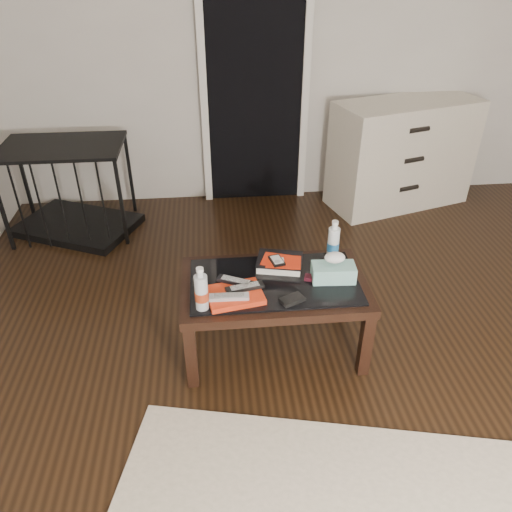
{
  "coord_description": "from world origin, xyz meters",
  "views": [
    {
      "loc": [
        -0.79,
        -1.7,
        2.02
      ],
      "look_at": [
        -0.57,
        0.58,
        0.55
      ],
      "focal_mm": 35.0,
      "sensor_mm": 36.0,
      "label": 1
    }
  ],
  "objects_px": {
    "pet_crate": "(73,203)",
    "tissue_box": "(333,272)",
    "coffee_table": "(274,290)",
    "water_bottle_left": "(201,288)",
    "dresser": "(402,154)",
    "textbook": "(280,262)",
    "water_bottle_right": "(334,240)"
  },
  "relations": [
    {
      "from": "dresser",
      "to": "tissue_box",
      "type": "bearing_deg",
      "value": -136.3
    },
    {
      "from": "textbook",
      "to": "water_bottle_right",
      "type": "relative_size",
      "value": 1.05
    },
    {
      "from": "pet_crate",
      "to": "tissue_box",
      "type": "distance_m",
      "value": 2.34
    },
    {
      "from": "water_bottle_left",
      "to": "tissue_box",
      "type": "relative_size",
      "value": 1.03
    },
    {
      "from": "dresser",
      "to": "textbook",
      "type": "relative_size",
      "value": 5.17
    },
    {
      "from": "dresser",
      "to": "pet_crate",
      "type": "height_order",
      "value": "dresser"
    },
    {
      "from": "pet_crate",
      "to": "water_bottle_right",
      "type": "bearing_deg",
      "value": -12.43
    },
    {
      "from": "pet_crate",
      "to": "textbook",
      "type": "xyz_separation_m",
      "value": [
        1.46,
        -1.39,
        0.25
      ]
    },
    {
      "from": "water_bottle_right",
      "to": "coffee_table",
      "type": "bearing_deg",
      "value": -151.3
    },
    {
      "from": "water_bottle_left",
      "to": "dresser",
      "type": "bearing_deg",
      "value": 48.8
    },
    {
      "from": "water_bottle_right",
      "to": "textbook",
      "type": "bearing_deg",
      "value": -169.49
    },
    {
      "from": "dresser",
      "to": "water_bottle_right",
      "type": "xyz_separation_m",
      "value": [
        -0.97,
        -1.57,
        0.13
      ]
    },
    {
      "from": "dresser",
      "to": "coffee_table",
      "type": "bearing_deg",
      "value": -143.65
    },
    {
      "from": "coffee_table",
      "to": "dresser",
      "type": "height_order",
      "value": "dresser"
    },
    {
      "from": "coffee_table",
      "to": "textbook",
      "type": "xyz_separation_m",
      "value": [
        0.05,
        0.14,
        0.09
      ]
    },
    {
      "from": "coffee_table",
      "to": "tissue_box",
      "type": "bearing_deg",
      "value": -3.23
    },
    {
      "from": "coffee_table",
      "to": "water_bottle_left",
      "type": "distance_m",
      "value": 0.47
    },
    {
      "from": "tissue_box",
      "to": "pet_crate",
      "type": "bearing_deg",
      "value": 141.73
    },
    {
      "from": "coffee_table",
      "to": "dresser",
      "type": "distance_m",
      "value": 2.21
    },
    {
      "from": "coffee_table",
      "to": "water_bottle_right",
      "type": "distance_m",
      "value": 0.45
    },
    {
      "from": "dresser",
      "to": "tissue_box",
      "type": "distance_m",
      "value": 2.05
    },
    {
      "from": "water_bottle_right",
      "to": "tissue_box",
      "type": "height_order",
      "value": "water_bottle_right"
    },
    {
      "from": "dresser",
      "to": "textbook",
      "type": "distance_m",
      "value": 2.07
    },
    {
      "from": "textbook",
      "to": "tissue_box",
      "type": "bearing_deg",
      "value": -17.46
    },
    {
      "from": "coffee_table",
      "to": "water_bottle_left",
      "type": "relative_size",
      "value": 4.2
    },
    {
      "from": "textbook",
      "to": "coffee_table",
      "type": "bearing_deg",
      "value": -95.84
    },
    {
      "from": "coffee_table",
      "to": "pet_crate",
      "type": "relative_size",
      "value": 0.94
    },
    {
      "from": "textbook",
      "to": "water_bottle_right",
      "type": "height_order",
      "value": "water_bottle_right"
    },
    {
      "from": "coffee_table",
      "to": "pet_crate",
      "type": "xyz_separation_m",
      "value": [
        -1.42,
        1.53,
        -0.17
      ]
    },
    {
      "from": "dresser",
      "to": "water_bottle_right",
      "type": "distance_m",
      "value": 1.85
    },
    {
      "from": "coffee_table",
      "to": "pet_crate",
      "type": "distance_m",
      "value": 2.09
    },
    {
      "from": "pet_crate",
      "to": "water_bottle_left",
      "type": "xyz_separation_m",
      "value": [
        1.03,
        -1.72,
        0.35
      ]
    }
  ]
}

